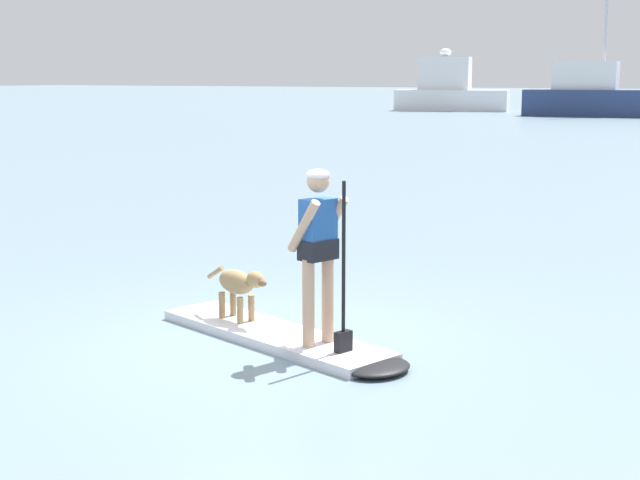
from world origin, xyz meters
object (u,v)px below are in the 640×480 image
paddleboard (288,339)px  moored_boat_far_starboard (450,91)px  dog (239,285)px  moored_boat_far_port (592,95)px  person_paddler (319,244)px

paddleboard → moored_boat_far_starboard: 65.44m
moored_boat_far_starboard → dog: bearing=-70.9°
moored_boat_far_starboard → moored_boat_far_port: moored_boat_far_port is taller
person_paddler → moored_boat_far_starboard: bearing=110.0°
paddleboard → dog: dog is taller
dog → person_paddler: bearing=-17.7°
paddleboard → moored_boat_far_starboard: moored_boat_far_starboard is taller
person_paddler → moored_boat_far_starboard: (-22.43, 61.76, 0.45)m
person_paddler → dog: person_paddler is taller
dog → moored_boat_far_port: 56.83m
paddleboard → dog: (-0.75, 0.24, 0.45)m
person_paddler → dog: size_ratio=1.79×
dog → moored_boat_far_port: bearing=99.1°
person_paddler → moored_boat_far_starboard: 65.71m
dog → moored_boat_far_port: moored_boat_far_port is taller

